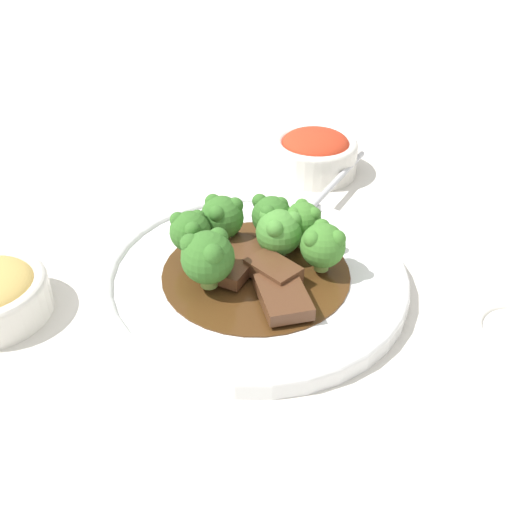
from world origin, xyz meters
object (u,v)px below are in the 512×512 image
Objects in this scene: broccoli_floret_4 at (208,256)px; serving_spoon at (301,217)px; beef_strip_2 at (273,271)px; broccoli_floret_5 at (303,220)px; beef_strip_1 at (283,297)px; broccoli_floret_0 at (279,231)px; broccoli_floret_2 at (323,245)px; main_plate at (256,277)px; side_bowl_kimchi at (317,153)px; beef_strip_0 at (236,262)px; broccoli_floret_3 at (222,217)px; broccoli_floret_6 at (268,215)px; broccoli_floret_1 at (189,232)px.

broccoli_floret_4 reaches higher than serving_spoon.
broccoli_floret_5 is at bearing 168.77° from beef_strip_2.
beef_strip_1 is 1.54× the size of broccoli_floret_0.
beef_strip_2 is 0.25× the size of serving_spoon.
broccoli_floret_2 is at bearing 74.98° from broccoli_floret_0.
main_plate is at bearing -11.67° from serving_spoon.
serving_spoon is (-0.10, 0.00, -0.00)m from beef_strip_2.
broccoli_floret_0 is 0.03m from broccoli_floret_5.
side_bowl_kimchi reaches higher than beef_strip_2.
beef_strip_0 and beef_strip_1 have the same top height.
beef_strip_1 is at bearing 87.48° from broccoli_floret_4.
beef_strip_1 is 1.52× the size of broccoli_floret_5.
broccoli_floret_3 is 0.07m from broccoli_floret_4.
broccoli_floret_6 is at bearing 164.56° from beef_strip_0.
broccoli_floret_5 is 0.20m from side_bowl_kimchi.
broccoli_floret_0 is 0.92× the size of broccoli_floret_3.
broccoli_floret_4 is 1.16× the size of broccoli_floret_5.
beef_strip_2 is at bearing 20.95° from broccoli_floret_6.
beef_strip_0 is 1.51× the size of broccoli_floret_3.
beef_strip_0 is at bearing -73.52° from broccoli_floret_2.
broccoli_floret_4 is (0.07, 0.01, 0.00)m from broccoli_floret_3.
main_plate is 0.24m from side_bowl_kimchi.
broccoli_floret_6 is (-0.05, 0.02, 0.02)m from beef_strip_0.
main_plate is 6.08× the size of broccoli_floret_5.
broccoli_floret_3 is at bearing -122.54° from beef_strip_2.
broccoli_floret_4 is (0.03, 0.03, 0.00)m from broccoli_floret_1.
broccoli_floret_0 is 0.95× the size of broccoli_floret_1.
beef_strip_2 is (-0.03, -0.02, 0.00)m from beef_strip_1.
main_plate is 0.07m from broccoli_floret_2.
broccoli_floret_0 is (-0.04, -0.01, 0.02)m from beef_strip_2.
broccoli_floret_1 reaches higher than side_bowl_kimchi.
beef_strip_0 is 0.08m from broccoli_floret_2.
broccoli_floret_2 is (-0.06, 0.02, 0.02)m from beef_strip_1.
broccoli_floret_3 reaches higher than main_plate.
broccoli_floret_6 is at bearing -140.15° from broccoli_floret_0.
broccoli_floret_5 is 0.98× the size of broccoli_floret_6.
broccoli_floret_6 reaches higher than beef_strip_2.
serving_spoon is at bearing 168.33° from main_plate.
beef_strip_0 reaches higher than main_plate.
broccoli_floret_2 reaches higher than beef_strip_1.
broccoli_floret_3 reaches higher than broccoli_floret_2.
broccoli_floret_1 is (-0.00, -0.05, 0.02)m from beef_strip_0.
broccoli_floret_2 is 0.94× the size of broccoli_floret_3.
beef_strip_2 is (0.01, 0.02, 0.02)m from main_plate.
broccoli_floret_3 reaches higher than serving_spoon.
broccoli_floret_6 is at bearing -159.05° from beef_strip_2.
broccoli_floret_1 is 0.90× the size of broccoli_floret_4.
serving_spoon is 0.15m from side_bowl_kimchi.
broccoli_floret_4 reaches higher than broccoli_floret_6.
beef_strip_2 is (0.00, 0.04, 0.00)m from beef_strip_0.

